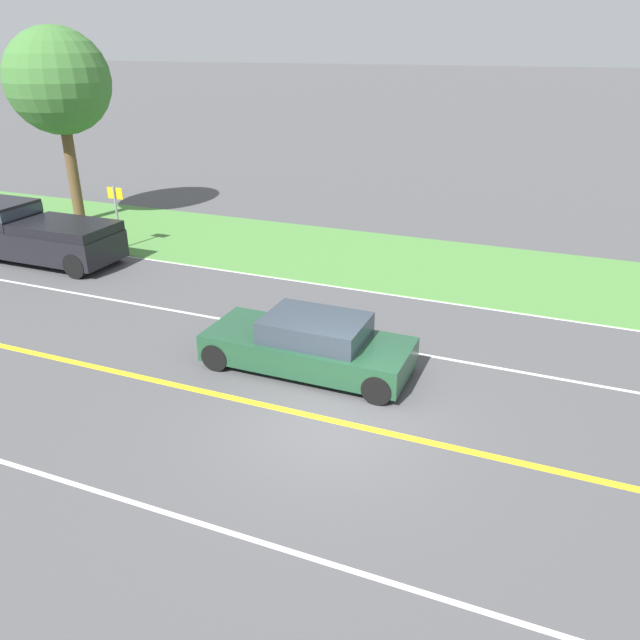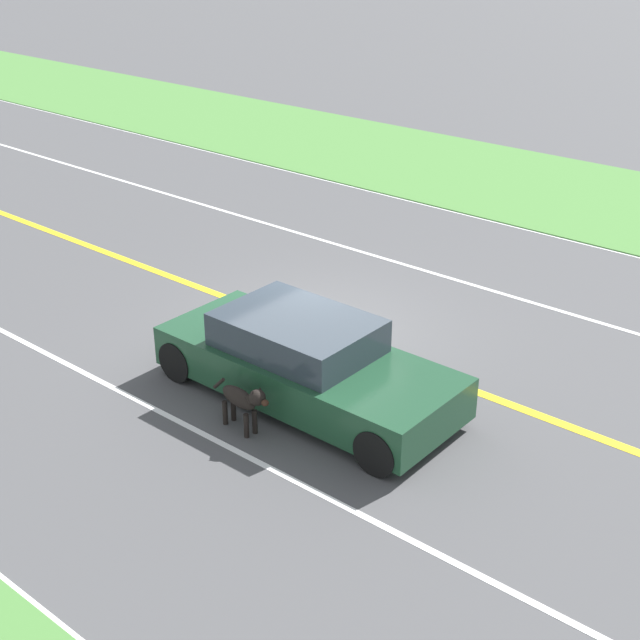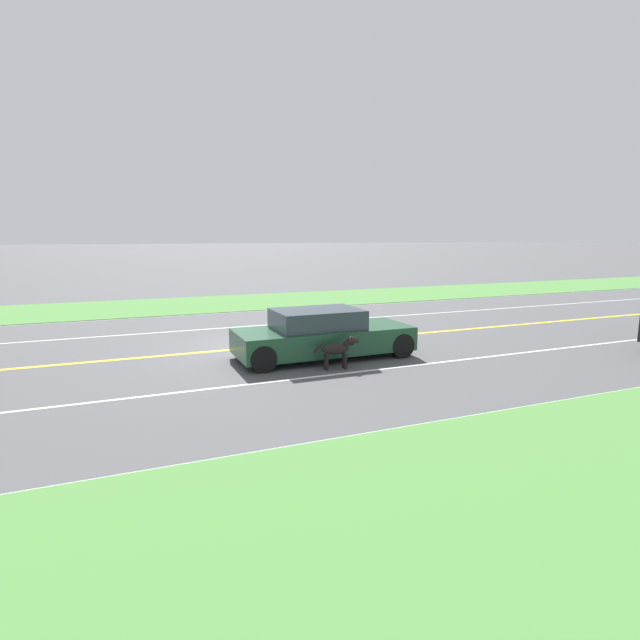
{
  "view_description": "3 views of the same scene",
  "coord_description": "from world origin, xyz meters",
  "px_view_note": "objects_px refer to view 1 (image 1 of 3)",
  "views": [
    {
      "loc": [
        -9.85,
        -3.73,
        6.93
      ],
      "look_at": [
        2.37,
        1.27,
        1.01
      ],
      "focal_mm": 35.0,
      "sensor_mm": 36.0,
      "label": 1
    },
    {
      "loc": [
        10.58,
        8.92,
        6.96
      ],
      "look_at": [
        1.54,
        1.36,
        1.23
      ],
      "focal_mm": 50.0,
      "sensor_mm": 36.0,
      "label": 2
    },
    {
      "loc": [
        13.9,
        -3.76,
        3.24
      ],
      "look_at": [
        2.52,
        0.95,
        1.16
      ],
      "focal_mm": 28.0,
      "sensor_mm": 36.0,
      "label": 3
    }
  ],
  "objects_px": {
    "dog": "(332,328)",
    "pickup_truck": "(33,233)",
    "roadside_tree_right_near": "(58,82)",
    "street_sign": "(117,210)",
    "ego_car": "(310,345)"
  },
  "relations": [
    {
      "from": "ego_car",
      "to": "dog",
      "type": "distance_m",
      "value": 1.25
    },
    {
      "from": "dog",
      "to": "roadside_tree_right_near",
      "type": "height_order",
      "value": "roadside_tree_right_near"
    },
    {
      "from": "ego_car",
      "to": "pickup_truck",
      "type": "height_order",
      "value": "pickup_truck"
    },
    {
      "from": "dog",
      "to": "street_sign",
      "type": "distance_m",
      "value": 11.04
    },
    {
      "from": "dog",
      "to": "pickup_truck",
      "type": "distance_m",
      "value": 12.12
    },
    {
      "from": "roadside_tree_right_near",
      "to": "street_sign",
      "type": "bearing_deg",
      "value": -120.97
    },
    {
      "from": "ego_car",
      "to": "street_sign",
      "type": "height_order",
      "value": "street_sign"
    },
    {
      "from": "pickup_truck",
      "to": "street_sign",
      "type": "bearing_deg",
      "value": -41.04
    },
    {
      "from": "roadside_tree_right_near",
      "to": "street_sign",
      "type": "height_order",
      "value": "roadside_tree_right_near"
    },
    {
      "from": "ego_car",
      "to": "pickup_truck",
      "type": "xyz_separation_m",
      "value": [
        3.66,
        11.8,
        0.36
      ]
    },
    {
      "from": "ego_car",
      "to": "roadside_tree_right_near",
      "type": "distance_m",
      "value": 16.97
    },
    {
      "from": "dog",
      "to": "pickup_truck",
      "type": "height_order",
      "value": "pickup_truck"
    },
    {
      "from": "street_sign",
      "to": "ego_car",
      "type": "bearing_deg",
      "value": -120.25
    },
    {
      "from": "pickup_truck",
      "to": "roadside_tree_right_near",
      "type": "bearing_deg",
      "value": 25.77
    },
    {
      "from": "roadside_tree_right_near",
      "to": "pickup_truck",
      "type": "bearing_deg",
      "value": -154.23
    }
  ]
}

